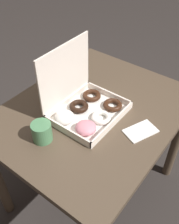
% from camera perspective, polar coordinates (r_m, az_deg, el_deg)
% --- Properties ---
extents(ground_plane, '(8.00, 8.00, 0.00)m').
position_cam_1_polar(ground_plane, '(1.81, 0.62, -16.42)').
color(ground_plane, '#2D2826').
extents(dining_table, '(0.94, 0.76, 0.71)m').
position_cam_1_polar(dining_table, '(1.34, 0.80, -3.11)').
color(dining_table, '#4C3D2D').
rests_on(dining_table, ground_plane).
extents(donut_box, '(0.33, 0.28, 0.32)m').
position_cam_1_polar(donut_box, '(1.21, -1.61, 1.72)').
color(donut_box, silver).
rests_on(donut_box, dining_table).
extents(coffee_mug, '(0.08, 0.08, 0.09)m').
position_cam_1_polar(coffee_mug, '(1.11, -10.34, -4.23)').
color(coffee_mug, '#4C8456').
rests_on(coffee_mug, dining_table).
extents(paper_napkin, '(0.16, 0.14, 0.01)m').
position_cam_1_polar(paper_napkin, '(1.17, 11.06, -4.09)').
color(paper_napkin, white).
rests_on(paper_napkin, dining_table).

